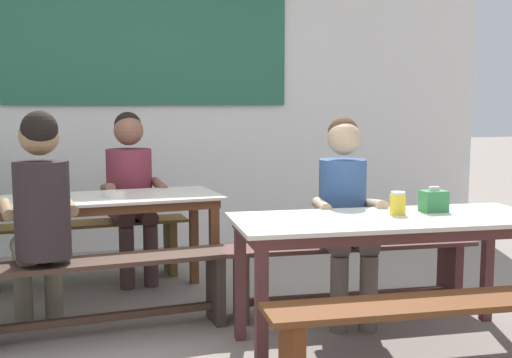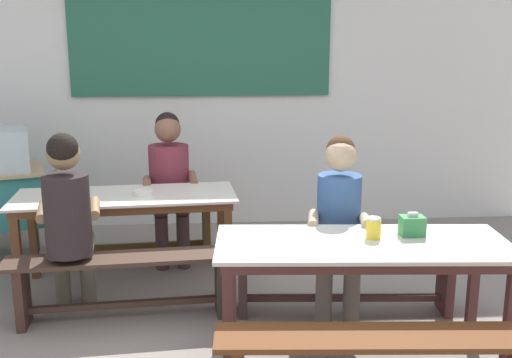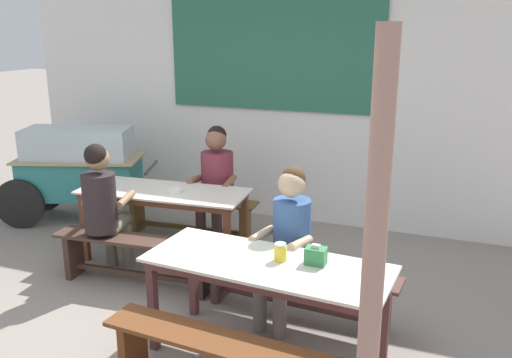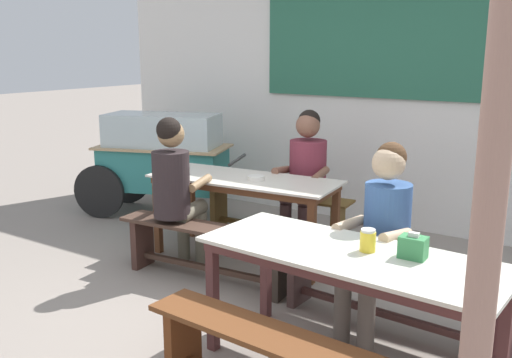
# 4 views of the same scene
# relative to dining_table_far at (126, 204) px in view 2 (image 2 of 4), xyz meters

# --- Properties ---
(ground_plane) EXTENTS (40.00, 40.00, 0.00)m
(ground_plane) POSITION_rel_dining_table_far_xyz_m (0.63, -0.98, -0.67)
(ground_plane) COLOR gray
(backdrop_wall) EXTENTS (6.85, 0.23, 3.02)m
(backdrop_wall) POSITION_rel_dining_table_far_xyz_m (0.63, 1.69, 0.92)
(backdrop_wall) COLOR white
(backdrop_wall) RESTS_ON ground_plane
(dining_table_far) EXTENTS (1.74, 0.79, 0.74)m
(dining_table_far) POSITION_rel_dining_table_far_xyz_m (0.00, 0.00, 0.00)
(dining_table_far) COLOR beige
(dining_table_far) RESTS_ON ground_plane
(dining_table_near) EXTENTS (1.79, 0.80, 0.74)m
(dining_table_near) POSITION_rel_dining_table_far_xyz_m (1.56, -1.24, 0.00)
(dining_table_near) COLOR silver
(dining_table_near) RESTS_ON ground_plane
(bench_far_back) EXTENTS (1.58, 0.42, 0.46)m
(bench_far_back) POSITION_rel_dining_table_far_xyz_m (-0.05, 0.61, -0.36)
(bench_far_back) COLOR brown
(bench_far_back) RESTS_ON ground_plane
(bench_far_front) EXTENTS (1.60, 0.41, 0.46)m
(bench_far_front) POSITION_rel_dining_table_far_xyz_m (0.05, -0.61, -0.35)
(bench_far_front) COLOR #432E24
(bench_far_front) RESTS_ON ground_plane
(bench_near_back) EXTENTS (1.70, 0.41, 0.46)m
(bench_near_back) POSITION_rel_dining_table_far_xyz_m (1.60, -0.62, -0.35)
(bench_near_back) COLOR #52312D
(bench_near_back) RESTS_ON ground_plane
(person_right_near_table) EXTENTS (0.46, 0.56, 1.28)m
(person_right_near_table) POSITION_rel_dining_table_far_xyz_m (1.53, -0.69, 0.07)
(person_right_near_table) COLOR #675C52
(person_right_near_table) RESTS_ON ground_plane
(person_center_facing) EXTENTS (0.49, 0.55, 1.31)m
(person_center_facing) POSITION_rel_dining_table_far_xyz_m (0.30, 0.59, 0.10)
(person_center_facing) COLOR #483030
(person_center_facing) RESTS_ON ground_plane
(person_left_back_turned) EXTENTS (0.46, 0.54, 1.33)m
(person_left_back_turned) POSITION_rel_dining_table_far_xyz_m (-0.30, -0.58, 0.10)
(person_left_back_turned) COLOR #6B6652
(person_left_back_turned) RESTS_ON ground_plane
(tissue_box) EXTENTS (0.14, 0.11, 0.15)m
(tissue_box) POSITION_rel_dining_table_far_xyz_m (1.89, -1.14, 0.14)
(tissue_box) COLOR #37874B
(tissue_box) RESTS_ON dining_table_near
(condiment_jar) EXTENTS (0.09, 0.09, 0.13)m
(condiment_jar) POSITION_rel_dining_table_far_xyz_m (1.64, -1.18, 0.14)
(condiment_jar) COLOR yellow
(condiment_jar) RESTS_ON dining_table_near
(soup_bowl) EXTENTS (0.15, 0.15, 0.04)m
(soup_bowl) POSITION_rel_dining_table_far_xyz_m (0.14, -0.03, 0.10)
(soup_bowl) COLOR silver
(soup_bowl) RESTS_ON dining_table_far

